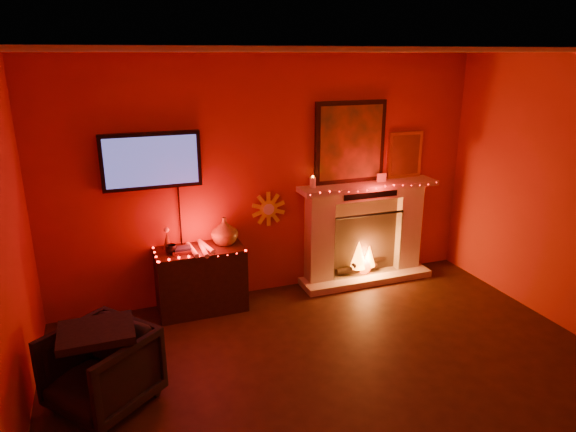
{
  "coord_description": "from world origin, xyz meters",
  "views": [
    {
      "loc": [
        -1.78,
        -2.83,
        2.7
      ],
      "look_at": [
        -0.1,
        1.7,
        1.16
      ],
      "focal_mm": 32.0,
      "sensor_mm": 36.0,
      "label": 1
    }
  ],
  "objects_px": {
    "tv": "(152,161)",
    "sunburst_clock": "(268,209)",
    "console_table": "(202,275)",
    "armchair": "(101,369)",
    "fireplace": "(364,223)"
  },
  "relations": [
    {
      "from": "fireplace",
      "to": "tv",
      "type": "distance_m",
      "value": 2.61
    },
    {
      "from": "fireplace",
      "to": "tv",
      "type": "relative_size",
      "value": 1.76
    },
    {
      "from": "sunburst_clock",
      "to": "console_table",
      "type": "distance_m",
      "value": 1.05
    },
    {
      "from": "fireplace",
      "to": "armchair",
      "type": "distance_m",
      "value": 3.44
    },
    {
      "from": "tv",
      "to": "console_table",
      "type": "xyz_separation_m",
      "value": [
        0.42,
        -0.19,
        -1.24
      ]
    },
    {
      "from": "sunburst_clock",
      "to": "console_table",
      "type": "height_order",
      "value": "sunburst_clock"
    },
    {
      "from": "sunburst_clock",
      "to": "tv",
      "type": "bearing_deg",
      "value": -178.76
    },
    {
      "from": "fireplace",
      "to": "tv",
      "type": "height_order",
      "value": "fireplace"
    },
    {
      "from": "fireplace",
      "to": "sunburst_clock",
      "type": "height_order",
      "value": "fireplace"
    },
    {
      "from": "fireplace",
      "to": "console_table",
      "type": "distance_m",
      "value": 2.05
    },
    {
      "from": "tv",
      "to": "armchair",
      "type": "xyz_separation_m",
      "value": [
        -0.65,
        -1.52,
        -1.32
      ]
    },
    {
      "from": "console_table",
      "to": "fireplace",
      "type": "bearing_deg",
      "value": 3.58
    },
    {
      "from": "console_table",
      "to": "armchair",
      "type": "height_order",
      "value": "console_table"
    },
    {
      "from": "console_table",
      "to": "armchair",
      "type": "xyz_separation_m",
      "value": [
        -1.07,
        -1.33,
        -0.08
      ]
    },
    {
      "from": "tv",
      "to": "sunburst_clock",
      "type": "xyz_separation_m",
      "value": [
        1.25,
        0.03,
        -0.65
      ]
    }
  ]
}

